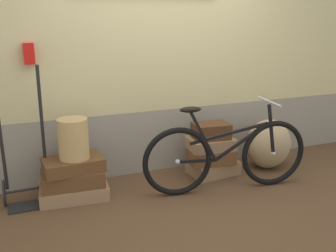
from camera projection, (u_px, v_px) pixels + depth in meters
ground at (192, 197)px, 3.91m from camera, size 8.51×5.20×0.06m
station_building at (162, 63)px, 4.32m from camera, size 6.51×0.74×2.51m
suitcase_0 at (74, 191)px, 3.82m from camera, size 0.70×0.48×0.14m
suitcase_1 at (73, 178)px, 3.77m from camera, size 0.64×0.43×0.16m
suitcase_2 at (73, 164)px, 3.74m from camera, size 0.59×0.41×0.13m
suitcase_3 at (213, 167)px, 4.41m from camera, size 0.57×0.42×0.16m
suitcase_4 at (211, 156)px, 4.31m from camera, size 0.54×0.38×0.16m
suitcase_5 at (210, 143)px, 4.30m from camera, size 0.51×0.39×0.12m
suitcase_6 at (211, 131)px, 4.25m from camera, size 0.43×0.31×0.17m
wicker_basket at (73, 139)px, 3.67m from camera, size 0.29×0.29×0.40m
luggage_trolley at (26, 172)px, 3.64m from camera, size 0.45×0.35×1.35m
burlap_sack at (268, 144)px, 4.55m from camera, size 0.55×0.47×0.60m
bicycle at (227, 156)px, 3.92m from camera, size 1.77×0.46×0.94m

